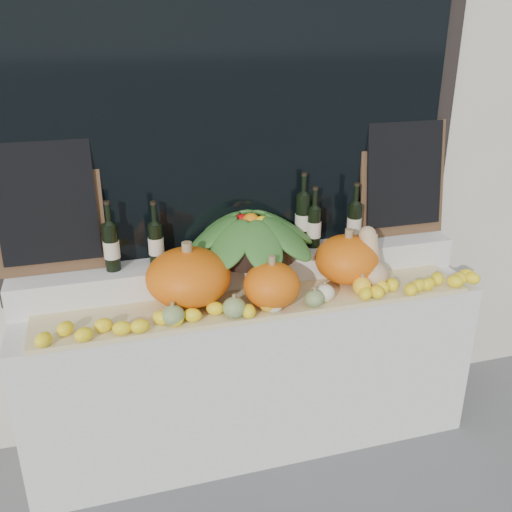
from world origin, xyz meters
TOP-DOWN VIEW (x-y plane):
  - storefront_facade at (0.00, 2.25)m, footprint 7.00×0.94m
  - display_sill at (0.00, 1.52)m, footprint 2.30×0.55m
  - rear_tier at (0.00, 1.68)m, footprint 2.30×0.25m
  - straw_bedding at (0.00, 1.40)m, footprint 2.10×0.32m
  - pumpkin_left at (-0.32, 1.48)m, footprint 0.51×0.51m
  - pumpkin_right at (0.50, 1.49)m, footprint 0.44×0.44m
  - pumpkin_center at (0.04, 1.34)m, footprint 0.29×0.29m
  - butternut_squash at (0.59, 1.42)m, footprint 0.15×0.21m
  - decorative_gourds at (0.04, 1.29)m, footprint 1.03×0.14m
  - lemon_heap at (0.00, 1.29)m, footprint 2.20×0.16m
  - produce_bowl at (0.04, 1.66)m, footprint 0.71×0.71m
  - wine_bottle_far_left at (-0.65, 1.66)m, footprint 0.08×0.08m
  - wine_bottle_near_left at (-0.44, 1.69)m, footprint 0.08×0.08m
  - wine_bottle_tall at (0.34, 1.72)m, footprint 0.08×0.08m
  - wine_bottle_near_right at (0.38, 1.68)m, footprint 0.08×0.08m
  - wine_bottle_far_right at (0.61, 1.67)m, footprint 0.08×0.08m
  - chalkboard_left at (-0.92, 1.74)m, footprint 0.50×0.11m
  - chalkboard_right at (0.92, 1.74)m, footprint 0.50×0.11m

SIDE VIEW (x-z plane):
  - display_sill at x=0.00m, z-range 0.00..0.88m
  - straw_bedding at x=0.00m, z-range 0.88..0.90m
  - lemon_heap at x=0.00m, z-range 0.91..0.97m
  - decorative_gourds at x=0.04m, z-range 0.87..1.04m
  - rear_tier at x=0.00m, z-range 0.88..1.04m
  - pumpkin_center at x=0.04m, z-range 0.91..1.12m
  - butternut_squash at x=0.59m, z-range 0.88..1.17m
  - pumpkin_right at x=0.50m, z-range 0.91..1.15m
  - pumpkin_left at x=-0.32m, z-range 0.91..1.17m
  - wine_bottle_near_left at x=-0.44m, z-range 0.99..1.31m
  - produce_bowl at x=0.04m, z-range 1.03..1.27m
  - wine_bottle_near_right at x=0.38m, z-range 0.99..1.31m
  - wine_bottle_far_right at x=0.61m, z-range 0.99..1.32m
  - wine_bottle_far_left at x=-0.65m, z-range 0.99..1.33m
  - wine_bottle_tall at x=0.34m, z-range 0.99..1.38m
  - chalkboard_left at x=-0.92m, z-range 1.05..1.67m
  - chalkboard_right at x=0.92m, z-range 1.05..1.67m
  - storefront_facade at x=0.00m, z-range 0.00..4.50m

